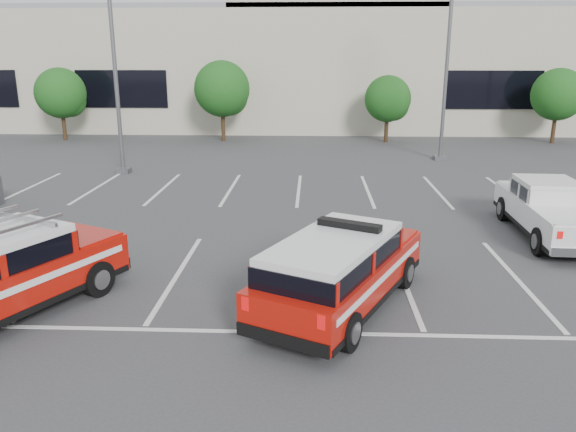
% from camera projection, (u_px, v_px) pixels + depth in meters
% --- Properties ---
extents(ground, '(120.00, 120.00, 0.00)m').
position_uv_depth(ground, '(289.00, 276.00, 13.46)').
color(ground, '#38383B').
rests_on(ground, ground).
extents(stall_markings, '(23.00, 15.00, 0.01)m').
position_uv_depth(stall_markings, '(295.00, 222.00, 17.78)').
color(stall_markings, silver).
rests_on(stall_markings, ground).
extents(convention_building, '(60.00, 16.99, 13.20)m').
position_uv_depth(convention_building, '(309.00, 61.00, 42.75)').
color(convention_building, '#B8B19B').
rests_on(convention_building, ground).
extents(tree_left, '(3.07, 3.07, 4.42)m').
position_uv_depth(tree_left, '(62.00, 95.00, 34.50)').
color(tree_left, '#3F2B19').
rests_on(tree_left, ground).
extents(tree_mid_left, '(3.37, 3.37, 4.85)m').
position_uv_depth(tree_mid_left, '(224.00, 91.00, 34.00)').
color(tree_mid_left, '#3F2B19').
rests_on(tree_mid_left, ground).
extents(tree_mid_right, '(2.77, 2.77, 3.99)m').
position_uv_depth(tree_mid_right, '(389.00, 100.00, 33.72)').
color(tree_mid_right, '#3F2B19').
rests_on(tree_mid_right, ground).
extents(tree_right, '(3.07, 3.07, 4.42)m').
position_uv_depth(tree_right, '(559.00, 96.00, 33.22)').
color(tree_right, '#3F2B19').
rests_on(tree_right, ground).
extents(light_pole_left, '(0.90, 0.60, 10.24)m').
position_uv_depth(light_pole_left, '(114.00, 53.00, 23.89)').
color(light_pole_left, '#59595E').
rests_on(light_pole_left, ground).
extents(light_pole_mid, '(0.90, 0.60, 10.24)m').
position_uv_depth(light_pole_mid, '(448.00, 54.00, 27.10)').
color(light_pole_mid, '#59595E').
rests_on(light_pole_mid, ground).
extents(fire_chief_suv, '(3.90, 5.36, 1.78)m').
position_uv_depth(fire_chief_suv, '(340.00, 276.00, 11.56)').
color(fire_chief_suv, '#A61008').
rests_on(fire_chief_suv, ground).
extents(white_pickup, '(1.99, 5.26, 1.59)m').
position_uv_depth(white_pickup, '(550.00, 215.00, 16.29)').
color(white_pickup, silver).
rests_on(white_pickup, ground).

